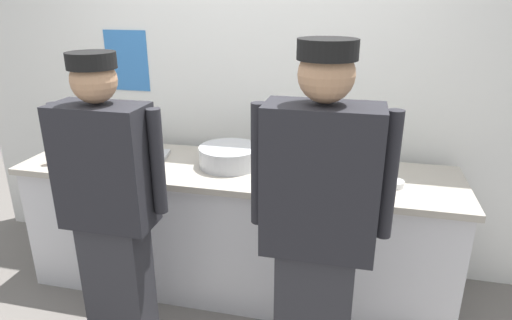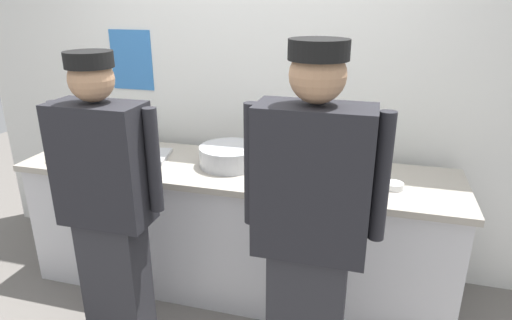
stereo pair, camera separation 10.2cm
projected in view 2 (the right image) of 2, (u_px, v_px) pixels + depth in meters
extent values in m
plane|color=slate|center=(219.00, 317.00, 2.82)|extent=(9.00, 9.00, 0.00)
cube|color=silver|center=(255.00, 79.00, 3.12)|extent=(4.41, 0.10, 2.75)
cube|color=#3370B7|center=(132.00, 60.00, 3.27)|extent=(0.33, 0.01, 0.43)
cube|color=silver|center=(236.00, 231.00, 3.01)|extent=(2.76, 0.65, 0.84)
cube|color=#A8A093|center=(235.00, 170.00, 2.86)|extent=(2.81, 0.71, 0.04)
cube|color=#2D2D33|center=(118.00, 284.00, 2.49)|extent=(0.33, 0.20, 0.80)
cube|color=#232328|center=(102.00, 164.00, 2.24)|extent=(0.47, 0.24, 0.63)
cylinder|color=#232328|center=(61.00, 151.00, 2.34)|extent=(0.07, 0.07, 0.54)
cylinder|color=#232328|center=(154.00, 161.00, 2.20)|extent=(0.07, 0.07, 0.54)
sphere|color=tan|center=(91.00, 79.00, 2.09)|extent=(0.22, 0.22, 0.22)
cylinder|color=black|center=(89.00, 59.00, 2.06)|extent=(0.23, 0.23, 0.08)
cube|color=#232328|center=(313.00, 182.00, 1.89)|extent=(0.49, 0.24, 0.67)
cylinder|color=#232328|center=(252.00, 165.00, 1.98)|extent=(0.07, 0.07, 0.57)
cylinder|color=#232328|center=(382.00, 178.00, 1.84)|extent=(0.07, 0.07, 0.57)
sphere|color=tan|center=(318.00, 75.00, 1.73)|extent=(0.23, 0.23, 0.23)
cylinder|color=black|center=(319.00, 49.00, 1.69)|extent=(0.24, 0.24, 0.08)
cylinder|color=white|center=(356.00, 188.00, 2.54)|extent=(0.24, 0.24, 0.01)
cylinder|color=white|center=(356.00, 186.00, 2.53)|extent=(0.24, 0.24, 0.01)
cylinder|color=white|center=(356.00, 184.00, 2.53)|extent=(0.24, 0.24, 0.01)
cylinder|color=white|center=(357.00, 182.00, 2.52)|extent=(0.24, 0.24, 0.01)
cylinder|color=white|center=(357.00, 180.00, 2.52)|extent=(0.24, 0.24, 0.01)
cylinder|color=white|center=(357.00, 178.00, 2.52)|extent=(0.24, 0.24, 0.01)
cylinder|color=white|center=(357.00, 176.00, 2.51)|extent=(0.24, 0.24, 0.01)
cylinder|color=white|center=(357.00, 174.00, 2.51)|extent=(0.24, 0.24, 0.01)
cylinder|color=white|center=(85.00, 151.00, 3.13)|extent=(0.22, 0.22, 0.01)
cylinder|color=white|center=(85.00, 150.00, 3.13)|extent=(0.22, 0.22, 0.01)
cylinder|color=white|center=(85.00, 148.00, 3.12)|extent=(0.22, 0.22, 0.01)
cylinder|color=white|center=(85.00, 146.00, 3.12)|extent=(0.22, 0.22, 0.01)
cylinder|color=#B7BABF|center=(230.00, 156.00, 2.87)|extent=(0.39, 0.39, 0.13)
cube|color=#B7BABF|center=(132.00, 156.00, 3.03)|extent=(0.54, 0.38, 0.02)
cylinder|color=#56A333|center=(360.00, 160.00, 2.76)|extent=(0.06, 0.06, 0.15)
cone|color=#56A333|center=(362.00, 146.00, 2.72)|extent=(0.05, 0.05, 0.04)
cylinder|color=orange|center=(55.00, 151.00, 2.93)|extent=(0.06, 0.06, 0.14)
cone|color=orange|center=(53.00, 138.00, 2.90)|extent=(0.05, 0.05, 0.04)
cylinder|color=#56A333|center=(114.00, 134.00, 3.28)|extent=(0.06, 0.06, 0.16)
cone|color=#56A333|center=(112.00, 121.00, 3.24)|extent=(0.05, 0.05, 0.04)
cylinder|color=white|center=(280.00, 162.00, 2.88)|extent=(0.09, 0.09, 0.05)
cylinder|color=#5B932D|center=(280.00, 159.00, 2.88)|extent=(0.07, 0.07, 0.01)
cylinder|color=white|center=(394.00, 186.00, 2.53)|extent=(0.11, 0.11, 0.04)
cylinder|color=#5B932D|center=(394.00, 184.00, 2.53)|extent=(0.09, 0.09, 0.01)
cylinder|color=white|center=(302.00, 184.00, 2.55)|extent=(0.08, 0.08, 0.04)
cylinder|color=orange|center=(302.00, 182.00, 2.55)|extent=(0.07, 0.07, 0.01)
cylinder|color=white|center=(324.00, 163.00, 2.86)|extent=(0.11, 0.11, 0.04)
cylinder|color=#5B932D|center=(324.00, 161.00, 2.86)|extent=(0.09, 0.09, 0.01)
cylinder|color=white|center=(82.00, 154.00, 2.95)|extent=(0.09, 0.09, 0.09)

